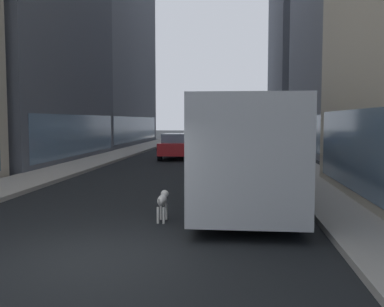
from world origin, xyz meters
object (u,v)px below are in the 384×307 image
Objects in this scene: car_silver_sedan at (239,136)px; dalmatian_dog at (163,200)px; car_grey_wagon at (241,150)px; car_blue_hatchback at (219,141)px; car_red_coupe at (178,146)px; transit_bus at (244,142)px.

dalmatian_dog is (-2.04, -33.50, -0.31)m from car_silver_sedan.
car_silver_sedan is 20.06m from car_grey_wagon.
car_red_coupe is (-2.40, -7.48, 0.00)m from car_blue_hatchback.
transit_bus is 2.60× the size of car_silver_sedan.
dalmatian_dog is at bearing -91.03° from car_blue_hatchback.
car_grey_wagon is (0.00, -20.06, 0.00)m from car_silver_sedan.
car_grey_wagon reaches higher than dalmatian_dog.
car_blue_hatchback is 24.65m from dalmatian_dog.
dalmatian_dog is (-2.04, -13.44, -0.31)m from car_grey_wagon.
car_blue_hatchback is 4.40× the size of dalmatian_dog.
car_red_coupe is at bearing 96.50° from dalmatian_dog.
car_silver_sedan and car_red_coupe have the same top height.
transit_bus is 29.66m from car_silver_sedan.
car_silver_sedan is 9.00m from car_blue_hatchback.
car_silver_sedan is (0.00, 29.65, -0.95)m from transit_bus.
car_silver_sedan is at bearing 90.00° from car_grey_wagon.
transit_bus reaches higher than car_blue_hatchback.
car_red_coupe is at bearing 137.04° from car_grey_wagon.
dalmatian_dog is at bearing -93.49° from car_silver_sedan.
car_grey_wagon is at bearing -90.00° from car_silver_sedan.
car_grey_wagon is 4.95× the size of dalmatian_dog.
car_grey_wagon is (1.60, -11.20, 0.00)m from car_blue_hatchback.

